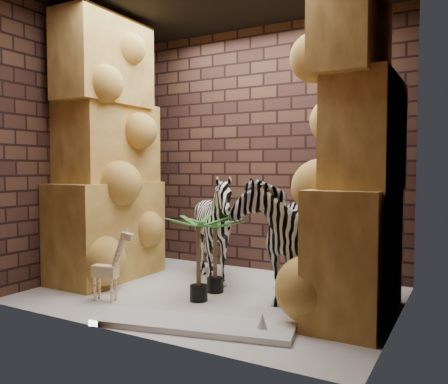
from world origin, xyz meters
The scene contains 13 objects.
floor centered at (0.00, 0.00, 0.00)m, with size 3.50×3.50×0.00m, color beige.
wall_back centered at (0.00, 1.25, 1.50)m, with size 3.50×3.50×0.00m, color black.
wall_front centered at (0.00, -1.25, 1.50)m, with size 3.50×3.50×0.00m, color black.
wall_left centered at (-1.75, 0.00, 1.50)m, with size 3.00×3.00×0.00m, color black.
wall_right centered at (1.75, 0.00, 1.50)m, with size 3.00×3.00×0.00m, color black.
rock_pillar_left centered at (-1.40, 0.00, 1.50)m, with size 0.68×1.30×3.00m, color #E5B954, non-canonical shape.
rock_pillar_right centered at (1.42, 0.00, 1.50)m, with size 0.58×1.25×3.00m, color #E5B954, non-canonical shape.
zebra_right centered at (0.63, 0.24, 0.70)m, with size 0.64×1.19×1.41m, color white.
zebra_left centered at (-0.21, 0.41, 0.54)m, with size 0.96×1.19×1.08m, color white.
giraffe_toy centered at (-0.77, -0.69, 0.36)m, with size 0.37×0.12×0.72m, color #FEE5AB, non-canonical shape.
palm_front centered at (-0.01, 0.08, 0.38)m, with size 0.36×0.36×0.77m, color #2A601F, non-canonical shape.
palm_back centered at (0.01, -0.26, 0.41)m, with size 0.36×0.36×0.82m, color #2A601F, non-canonical shape.
surfboard centered at (0.35, -0.89, 0.03)m, with size 1.62×0.40×0.05m, color white.
Camera 1 is at (2.28, -3.83, 1.27)m, focal length 35.98 mm.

